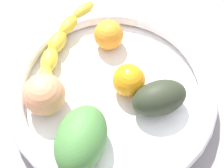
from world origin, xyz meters
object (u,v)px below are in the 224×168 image
banana_draped_left (58,50)px  mango_green (81,139)px  fruit_bowl (112,91)px  orange_front (129,81)px  orange_mid_left (109,35)px  avocado_dark (159,98)px  peach_blush (44,95)px

banana_draped_left → mango_green: mango_green is taller
fruit_bowl → banana_draped_left: size_ratio=1.63×
orange_front → banana_draped_left: bearing=-44.4°
orange_mid_left → mango_green: size_ratio=0.50×
orange_mid_left → avocado_dark: size_ratio=0.60×
peach_blush → orange_mid_left: bearing=-144.9°
mango_green → avocado_dark: (-14.09, -3.52, -0.71)cm
fruit_bowl → orange_front: 3.88cm
fruit_bowl → mango_green: 11.51cm
banana_draped_left → orange_mid_left: bearing=-177.2°
orange_mid_left → peach_blush: peach_blush is taller
orange_front → avocado_dark: 5.96cm
orange_front → fruit_bowl: bearing=-2.8°
banana_draped_left → avocado_dark: 20.60cm
fruit_bowl → peach_blush: peach_blush is taller
orange_front → avocado_dark: size_ratio=0.61×
orange_front → peach_blush: peach_blush is taller
orange_mid_left → peach_blush: bearing=35.1°
banana_draped_left → peach_blush: (3.87, 9.19, 1.26)cm
orange_mid_left → fruit_bowl: bearing=77.1°
mango_green → orange_mid_left: bearing=-117.3°
fruit_bowl → banana_draped_left: banana_draped_left is taller
orange_front → peach_blush: (14.34, -1.06, 0.67)cm
peach_blush → avocado_dark: (-18.12, 5.66, -0.59)cm
banana_draped_left → avocado_dark: bearing=133.8°
orange_mid_left → orange_front: bearing=93.0°
orange_mid_left → peach_blush: 16.85cm
peach_blush → fruit_bowl: bearing=175.4°
fruit_bowl → banana_draped_left: 12.71cm
banana_draped_left → avocado_dark: (-14.25, 14.85, 0.67)cm
fruit_bowl → orange_mid_left: size_ratio=6.53×
banana_draped_left → orange_front: orange_front is taller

